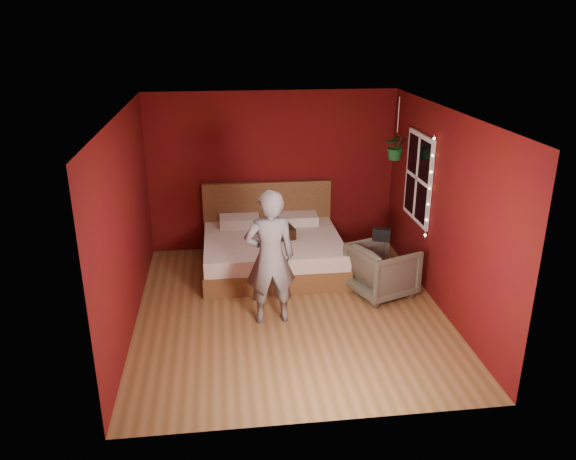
{
  "coord_description": "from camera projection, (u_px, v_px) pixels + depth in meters",
  "views": [
    {
      "loc": [
        -0.84,
        -6.57,
        3.64
      ],
      "look_at": [
        0.03,
        0.4,
        0.98
      ],
      "focal_mm": 35.0,
      "sensor_mm": 36.0,
      "label": 1
    }
  ],
  "objects": [
    {
      "name": "fairy_lights",
      "position": [
        430.0,
        188.0,
        7.53
      ],
      "size": [
        0.04,
        0.04,
        1.45
      ],
      "color": "silver",
      "rests_on": "room_walls"
    },
    {
      "name": "handbag",
      "position": [
        382.0,
        234.0,
        7.82
      ],
      "size": [
        0.28,
        0.21,
        0.18
      ],
      "primitive_type": "cube",
      "rotation": [
        0.0,
        0.0,
        -0.41
      ],
      "color": "black",
      "rests_on": "armchair"
    },
    {
      "name": "armchair",
      "position": [
        382.0,
        270.0,
        7.79
      ],
      "size": [
        1.03,
        1.01,
        0.73
      ],
      "primitive_type": "imported",
      "rotation": [
        0.0,
        0.0,
        1.94
      ],
      "color": "#5B5747",
      "rests_on": "ground"
    },
    {
      "name": "hanging_plant",
      "position": [
        396.0,
        146.0,
        8.18
      ],
      "size": [
        0.41,
        0.38,
        0.91
      ],
      "color": "silver",
      "rests_on": "room_walls"
    },
    {
      "name": "room_walls",
      "position": [
        290.0,
        188.0,
        6.89
      ],
      "size": [
        4.04,
        4.54,
        2.62
      ],
      "color": "#571109",
      "rests_on": "ground"
    },
    {
      "name": "floor",
      "position": [
        290.0,
        309.0,
        7.48
      ],
      "size": [
        4.5,
        4.5,
        0.0
      ],
      "primitive_type": "plane",
      "color": "olive",
      "rests_on": "ground"
    },
    {
      "name": "person",
      "position": [
        270.0,
        258.0,
        6.92
      ],
      "size": [
        0.67,
        0.46,
        1.74
      ],
      "primitive_type": "imported",
      "rotation": [
        0.0,
        0.0,
        3.22
      ],
      "color": "slate",
      "rests_on": "ground"
    },
    {
      "name": "window",
      "position": [
        418.0,
        178.0,
        8.02
      ],
      "size": [
        0.05,
        0.97,
        1.27
      ],
      "color": "white",
      "rests_on": "room_walls"
    },
    {
      "name": "bed",
      "position": [
        272.0,
        249.0,
        8.67
      ],
      "size": [
        2.1,
        1.78,
        1.15
      ],
      "color": "brown",
      "rests_on": "ground"
    },
    {
      "name": "throw_pillow",
      "position": [
        276.0,
        231.0,
        8.51
      ],
      "size": [
        0.57,
        0.57,
        0.17
      ],
      "primitive_type": "cube",
      "rotation": [
        0.0,
        0.0,
        0.23
      ],
      "color": "black",
      "rests_on": "bed"
    }
  ]
}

